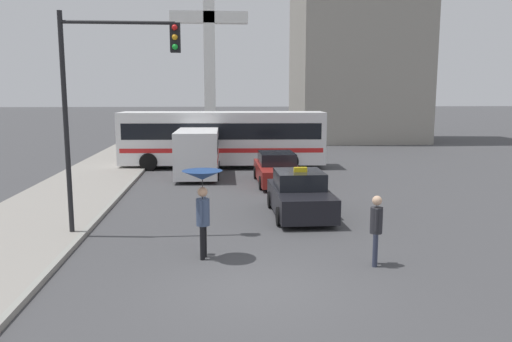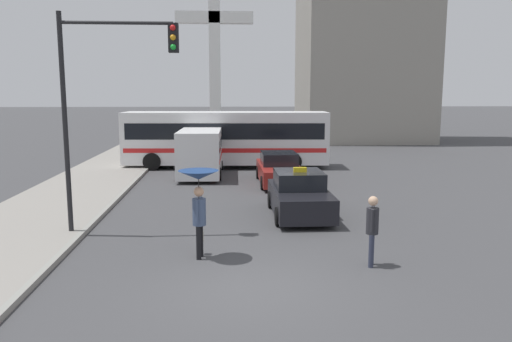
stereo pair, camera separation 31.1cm
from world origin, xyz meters
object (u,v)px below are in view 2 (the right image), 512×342
Objects in this scene: city_bus at (226,137)px; pedestrian_with_umbrella at (199,190)px; monument_cross at (215,45)px; taxi at (299,196)px; ambulance_van at (201,150)px; pedestrian_man at (372,225)px; traffic_light at (107,85)px; sedan_red at (279,169)px.

city_bus is 15.75m from pedestrian_with_umbrella.
taxi is at bearing -82.64° from monument_cross.
taxi is 5.42m from pedestrian_with_umbrella.
city_bus is (1.28, 2.69, 0.43)m from ambulance_van.
pedestrian_man is 8.19m from traffic_light.
pedestrian_with_umbrella is at bearing 73.07° from sedan_red.
taxi is at bearing 18.68° from traffic_light.
ambulance_van is 2.56× the size of pedestrian_with_umbrella.
monument_cross reaches higher than taxi.
pedestrian_with_umbrella reaches higher than pedestrian_man.
ambulance_van reaches higher than sedan_red.
taxi is 0.88× the size of sedan_red.
monument_cross is at bearing 84.40° from traffic_light.
city_bus reaches higher than ambulance_van.
pedestrian_with_umbrella is at bearing -89.96° from monument_cross.
taxi is at bearing -165.01° from city_bus.
monument_cross is at bearing 6.43° from city_bus.
monument_cross reaches higher than pedestrian_man.
sedan_red is at bearing -155.69° from pedestrian_man.
taxi is 5.22m from pedestrian_man.
city_bus reaches higher than pedestrian_with_umbrella.
taxi is 7.15m from traffic_light.
traffic_light is at bearing 61.39° from pedestrian_with_umbrella.
monument_cross is at bearing -90.52° from ambulance_van.
pedestrian_man is at bearing -89.39° from pedestrian_with_umbrella.
taxi is 0.36× the size of city_bus.
monument_cross is (-0.78, 13.27, 6.22)m from city_bus.
ambulance_van reaches higher than pedestrian_with_umbrella.
pedestrian_with_umbrella is (0.52, -13.04, 0.45)m from ambulance_van.
traffic_light is (-2.12, -10.75, 3.06)m from ambulance_van.
monument_cross reaches higher than sedan_red.
sedan_red is at bearing 54.38° from traffic_light.
pedestrian_man is (4.67, -13.90, -0.29)m from ambulance_van.
taxi is 1.82× the size of pedestrian_with_umbrella.
city_bus is (-2.41, 5.34, 1.07)m from sedan_red.
pedestrian_man is at bearing -165.38° from city_bus.
pedestrian_with_umbrella is 1.30× the size of pedestrian_man.
taxi is at bearing 90.13° from sedan_red.
traffic_light is at bearing -95.60° from monument_cross.
traffic_light is at bearing 54.38° from sedan_red.
pedestrian_with_umbrella is at bearing 53.28° from taxi.
pedestrian_with_umbrella is (-3.18, -4.26, 1.06)m from taxi.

